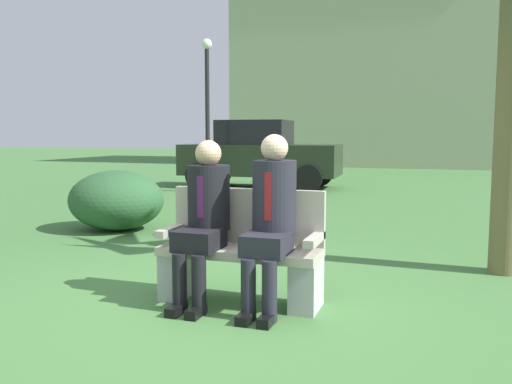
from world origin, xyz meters
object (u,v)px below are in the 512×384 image
object	(u,v)px
seated_man_right	(271,213)
shrub_near_bench	(235,219)
park_bench	(242,253)
seated_man_left	(204,213)
street_lamp	(207,99)
parked_car_near	(259,154)
building_backdrop	(379,57)
shrub_mid_lawn	(116,200)

from	to	relation	value
seated_man_right	shrub_near_bench	world-z (taller)	seated_man_right
park_bench	seated_man_left	distance (m)	0.45
park_bench	street_lamp	world-z (taller)	street_lamp
seated_man_left	parked_car_near	size ratio (longest dim) A/B	0.33
building_backdrop	shrub_near_bench	bearing A→B (deg)	-89.32
park_bench	shrub_near_bench	bearing A→B (deg)	112.11
parked_car_near	street_lamp	size ratio (longest dim) A/B	1.14
street_lamp	parked_car_near	bearing A→B (deg)	61.23
shrub_near_bench	parked_car_near	xyz separation A→B (m)	(-1.81, 6.48, 0.57)
seated_man_left	building_backdrop	size ratio (longest dim) A/B	0.11
shrub_mid_lawn	street_lamp	world-z (taller)	street_lamp
seated_man_left	building_backdrop	xyz separation A→B (m)	(-0.91, 21.25, 4.02)
street_lamp	building_backdrop	size ratio (longest dim) A/B	0.28
seated_man_right	street_lamp	distance (m)	8.57
seated_man_right	park_bench	bearing A→B (deg)	157.80
park_bench	building_backdrop	xyz separation A→B (m)	(-1.19, 21.13, 4.35)
shrub_mid_lawn	parked_car_near	xyz separation A→B (m)	(0.02, 6.36, 0.42)
parked_car_near	building_backdrop	world-z (taller)	building_backdrop
shrub_near_bench	parked_car_near	size ratio (longest dim) A/B	0.22
shrub_mid_lawn	parked_car_near	distance (m)	6.37
seated_man_right	building_backdrop	size ratio (longest dim) A/B	0.11
shrub_mid_lawn	seated_man_right	bearing A→B (deg)	-40.42
shrub_near_bench	building_backdrop	distance (m)	19.29
park_bench	parked_car_near	xyz separation A→B (m)	(-2.77, 8.85, 0.45)
seated_man_left	seated_man_right	distance (m)	0.55
shrub_near_bench	building_backdrop	size ratio (longest dim) A/B	0.07
shrub_mid_lawn	park_bench	bearing A→B (deg)	-41.85
park_bench	shrub_mid_lawn	bearing A→B (deg)	138.15
park_bench	seated_man_left	world-z (taller)	seated_man_left
seated_man_left	shrub_mid_lawn	xyz separation A→B (m)	(-2.51, 2.61, -0.30)
park_bench	building_backdrop	distance (m)	21.61
building_backdrop	park_bench	bearing A→B (deg)	-86.79
seated_man_right	shrub_mid_lawn	distance (m)	4.04
street_lamp	shrub_near_bench	bearing A→B (deg)	-62.92
shrub_near_bench	building_backdrop	bearing A→B (deg)	90.68
seated_man_right	building_backdrop	distance (m)	21.67
seated_man_left	shrub_mid_lawn	bearing A→B (deg)	133.87
parked_car_near	street_lamp	bearing A→B (deg)	-118.77
park_bench	building_backdrop	size ratio (longest dim) A/B	0.10
seated_man_right	street_lamp	xyz separation A→B (m)	(-3.83, 7.54, 1.39)
seated_man_left	building_backdrop	bearing A→B (deg)	92.46
shrub_mid_lawn	seated_man_left	bearing A→B (deg)	-46.13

